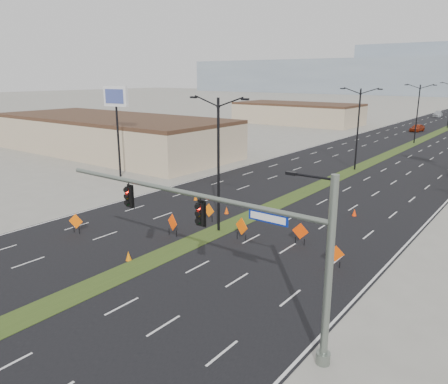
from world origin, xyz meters
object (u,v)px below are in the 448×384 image
Objects in this scene: construction_sign_1 at (172,223)px; cone_1 at (227,210)px; streetlight_2 at (417,112)px; streetlight_1 at (358,127)px; cone_3 at (196,197)px; car_left at (417,128)px; construction_sign_3 at (242,227)px; construction_sign_5 at (300,232)px; streetlight_0 at (218,161)px; cone_2 at (354,212)px; pole_sign_west at (116,103)px; cone_0 at (128,256)px; signal_mast at (232,231)px; construction_sign_2 at (209,211)px; construction_sign_4 at (336,254)px; car_far at (438,114)px; construction_sign_0 at (76,222)px.

construction_sign_1 is 2.69× the size of cone_1.
streetlight_2 is 15.76× the size of cone_1.
cone_3 is (-6.91, -22.68, -5.11)m from streetlight_1.
car_left is 74.66m from construction_sign_3.
construction_sign_3 reaches higher than car_left.
streetlight_2 reaches higher than construction_sign_1.
streetlight_1 is at bearing 94.36° from construction_sign_5.
streetlight_0 reaches higher than construction_sign_3.
cone_2 is 0.06× the size of pole_sign_west.
cone_0 is (-1.18, -35.92, -5.10)m from streetlight_1.
construction_sign_1 reaches higher than cone_2.
signal_mast is at bearing -16.48° from construction_sign_1.
signal_mast reaches higher than construction_sign_1.
signal_mast is 17.92m from cone_1.
streetlight_1 is at bearing 90.63° from construction_sign_2.
cone_0 reaches higher than cone_3.
streetlight_1 is 27.17m from construction_sign_2.
construction_sign_4 is at bearing -5.13° from construction_sign_2.
pole_sign_west is (-12.54, -105.47, 7.72)m from car_far.
streetlight_0 is 2.16× the size of car_left.
cone_0 reaches higher than cone_1.
signal_mast is 3.52× the size of car_left.
car_left is 72.49m from construction_sign_2.
cone_3 is (1.19, -107.87, -0.49)m from car_far.
construction_sign_0 is 1.09× the size of construction_sign_4.
streetlight_0 is at bearing 130.54° from signal_mast.
cone_3 is at bearing 145.51° from construction_sign_2.
streetlight_1 is 27.86m from construction_sign_5.
construction_sign_3 is at bearing -26.16° from pole_sign_west.
construction_sign_0 is at bearing -176.93° from construction_sign_4.
construction_sign_4 is at bearing 27.65° from construction_sign_1.
construction_sign_1 reaches higher than car_far.
cone_0 is (-1.18, -63.92, -5.10)m from streetlight_2.
pole_sign_west is (-18.64, 10.68, 7.51)m from construction_sign_1.
construction_sign_3 is at bearing -162.29° from construction_sign_5.
streetlight_1 is 46.15m from car_left.
streetlight_2 is 2.16× the size of car_left.
pole_sign_west is at bearing 106.94° from construction_sign_0.
construction_sign_3 is 1.09× the size of construction_sign_5.
streetlight_2 is 47.02m from cone_2.
car_far is at bearing 110.22° from construction_sign_1.
construction_sign_1 is at bearing -161.98° from construction_sign_5.
streetlight_0 is 13.03m from cone_2.
construction_sign_5 is at bearing 44.07° from construction_sign_1.
construction_sign_2 is at bearing 147.25° from streetlight_0.
cone_3 is (-6.91, 5.32, -5.11)m from streetlight_0.
streetlight_0 is 5.85× the size of construction_sign_1.
cone_0 is at bearing -80.87° from car_left.
streetlight_1 reaches higher than cone_3.
cone_3 is at bearing 153.93° from construction_sign_5.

